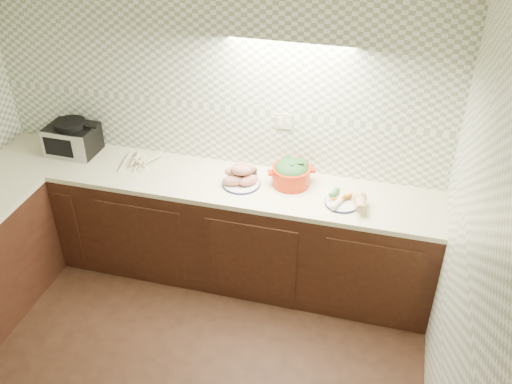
% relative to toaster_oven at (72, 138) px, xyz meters
% --- Properties ---
extents(room, '(3.60, 3.60, 2.60)m').
position_rel_toaster_oven_xyz_m(room, '(1.17, -1.61, 0.60)').
color(room, black).
rests_on(room, ground).
extents(counter, '(3.60, 3.60, 0.90)m').
position_rel_toaster_oven_xyz_m(counter, '(0.49, -0.93, -0.58)').
color(counter, black).
rests_on(counter, ground).
extents(toaster_oven, '(0.40, 0.31, 0.28)m').
position_rel_toaster_oven_xyz_m(toaster_oven, '(0.00, 0.00, 0.00)').
color(toaster_oven, black).
rests_on(toaster_oven, counter).
extents(parsnip_pile, '(0.31, 0.31, 0.07)m').
position_rel_toaster_oven_xyz_m(parsnip_pile, '(0.58, -0.05, -0.10)').
color(parsnip_pile, beige).
rests_on(parsnip_pile, counter).
extents(sweet_potato_plate, '(0.30, 0.29, 0.17)m').
position_rel_toaster_oven_xyz_m(sweet_potato_plate, '(1.47, -0.11, -0.06)').
color(sweet_potato_plate, '#151C3F').
rests_on(sweet_potato_plate, counter).
extents(onion_bowl, '(0.15, 0.15, 0.11)m').
position_rel_toaster_oven_xyz_m(onion_bowl, '(1.48, 0.01, -0.09)').
color(onion_bowl, black).
rests_on(onion_bowl, counter).
extents(dutch_oven, '(0.38, 0.38, 0.20)m').
position_rel_toaster_oven_xyz_m(dutch_oven, '(1.83, -0.02, -0.03)').
color(dutch_oven, '#BA2507').
rests_on(dutch_oven, counter).
extents(veg_plate, '(0.30, 0.26, 0.12)m').
position_rel_toaster_oven_xyz_m(veg_plate, '(2.29, -0.17, -0.09)').
color(veg_plate, '#151C3F').
rests_on(veg_plate, counter).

